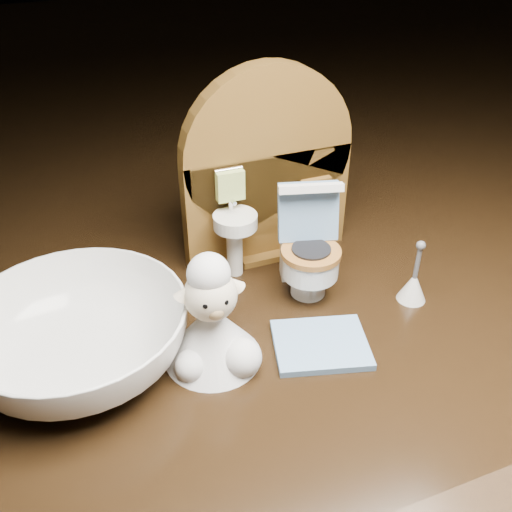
# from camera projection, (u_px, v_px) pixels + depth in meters

# --- Properties ---
(backdrop_panel) EXTENTS (0.13, 0.05, 0.15)m
(backdrop_panel) POSITION_uv_depth(u_px,v_px,m) (266.00, 178.00, 0.42)
(backdrop_panel) COLOR brown
(backdrop_panel) RESTS_ON ground
(toy_toilet) EXTENTS (0.05, 0.06, 0.08)m
(toy_toilet) POSITION_uv_depth(u_px,v_px,m) (308.00, 252.00, 0.40)
(toy_toilet) COLOR white
(toy_toilet) RESTS_ON ground
(bath_mat) EXTENTS (0.07, 0.06, 0.00)m
(bath_mat) POSITION_uv_depth(u_px,v_px,m) (321.00, 344.00, 0.37)
(bath_mat) COLOR #6E97C3
(bath_mat) RESTS_ON ground
(toilet_brush) EXTENTS (0.02, 0.02, 0.05)m
(toilet_brush) POSITION_uv_depth(u_px,v_px,m) (413.00, 285.00, 0.40)
(toilet_brush) COLOR white
(toilet_brush) RESTS_ON ground
(plush_lamb) EXTENTS (0.06, 0.06, 0.08)m
(plush_lamb) POSITION_uv_depth(u_px,v_px,m) (213.00, 326.00, 0.34)
(plush_lamb) COLOR white
(plush_lamb) RESTS_ON ground
(ceramic_bowl) EXTENTS (0.16, 0.16, 0.04)m
(ceramic_bowl) POSITION_uv_depth(u_px,v_px,m) (78.00, 337.00, 0.34)
(ceramic_bowl) COLOR white
(ceramic_bowl) RESTS_ON ground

